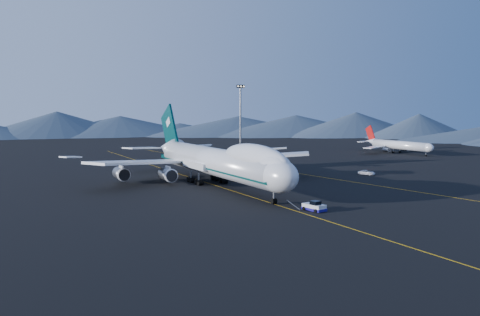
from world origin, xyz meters
name	(u,v)px	position (x,y,z in m)	size (l,w,h in m)	color
ground	(216,186)	(0.00, 0.00, 0.00)	(500.00, 500.00, 0.00)	black
taxiway_line_main	(216,186)	(0.00, 0.00, 0.01)	(0.25, 220.00, 0.01)	#D2960C
taxiway_line_side	(300,174)	(30.00, 10.00, 0.01)	(0.25, 200.00, 0.01)	#D2960C
boeing_747	(216,161)	(0.00, 0.03, 5.81)	(59.62, 72.43, 19.37)	silver
pushback_tug	(314,208)	(3.00, -35.52, 0.59)	(3.15, 4.68, 1.89)	silver
second_jet	(397,145)	(101.09, 47.75, 3.25)	(33.40, 37.74, 10.74)	silver
service_van	(367,172)	(44.95, -0.13, 0.63)	(2.11, 4.57, 1.27)	white
floodlight_mast	(240,118)	(47.10, 79.91, 13.83)	(3.37, 2.53, 27.30)	black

